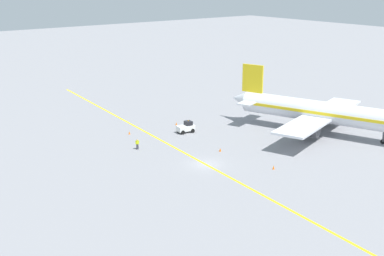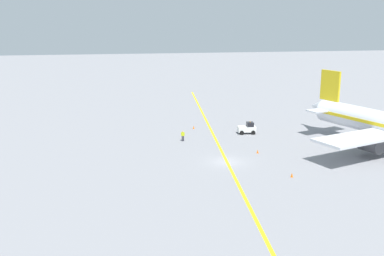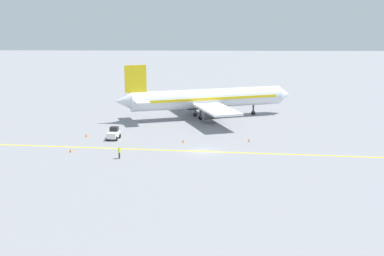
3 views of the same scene
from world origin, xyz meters
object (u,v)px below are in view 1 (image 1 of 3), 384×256
object	(u,v)px
airplane_at_gate	(324,113)
traffic_cone_near_nose	(220,150)
traffic_cone_by_wingtip	(176,124)
baggage_tug_white	(186,127)
traffic_cone_far_edge	(129,133)
ground_crew_worker	(137,144)
traffic_cone_mid_apron	(274,167)

from	to	relation	value
airplane_at_gate	traffic_cone_near_nose	world-z (taller)	airplane_at_gate
traffic_cone_by_wingtip	baggage_tug_white	bearing A→B (deg)	73.58
airplane_at_gate	traffic_cone_far_edge	xyz separation A→B (m)	(26.09, -19.86, -3.43)
ground_crew_worker	traffic_cone_by_wingtip	distance (m)	14.93
traffic_cone_near_nose	ground_crew_worker	bearing A→B (deg)	-42.13
ground_crew_worker	traffic_cone_mid_apron	xyz separation A→B (m)	(-10.33, 19.01, -0.63)
traffic_cone_near_nose	traffic_cone_mid_apron	bearing A→B (deg)	94.58
airplane_at_gate	ground_crew_worker	xyz separation A→B (m)	(29.32, -12.13, -2.80)
traffic_cone_by_wingtip	traffic_cone_far_edge	distance (m)	9.67
baggage_tug_white	airplane_at_gate	bearing A→B (deg)	140.23
ground_crew_worker	traffic_cone_near_nose	size ratio (longest dim) A/B	3.05
baggage_tug_white	traffic_cone_far_edge	distance (m)	9.68
traffic_cone_far_edge	traffic_cone_near_nose	bearing A→B (deg)	111.01
ground_crew_worker	traffic_cone_far_edge	size ratio (longest dim) A/B	3.05
traffic_cone_mid_apron	traffic_cone_by_wingtip	world-z (taller)	same
baggage_tug_white	traffic_cone_near_nose	world-z (taller)	baggage_tug_white
ground_crew_worker	traffic_cone_far_edge	distance (m)	8.40
airplane_at_gate	ground_crew_worker	size ratio (longest dim) A/B	20.58
ground_crew_worker	traffic_cone_mid_apron	distance (m)	21.64
baggage_tug_white	traffic_cone_mid_apron	size ratio (longest dim) A/B	5.72
ground_crew_worker	traffic_cone_near_nose	distance (m)	12.82
traffic_cone_far_edge	traffic_cone_mid_apron	bearing A→B (deg)	104.87
traffic_cone_mid_apron	traffic_cone_near_nose	bearing A→B (deg)	-85.42
traffic_cone_near_nose	traffic_cone_far_edge	xyz separation A→B (m)	(6.26, -16.31, 0.00)
baggage_tug_white	traffic_cone_by_wingtip	xyz separation A→B (m)	(-1.41, -4.79, -0.63)
ground_crew_worker	traffic_cone_by_wingtip	world-z (taller)	ground_crew_worker
ground_crew_worker	traffic_cone_far_edge	bearing A→B (deg)	-112.68
traffic_cone_near_nose	traffic_cone_mid_apron	xyz separation A→B (m)	(-0.83, 10.42, 0.00)
baggage_tug_white	traffic_cone_mid_apron	world-z (taller)	baggage_tug_white
traffic_cone_near_nose	traffic_cone_mid_apron	world-z (taller)	same
baggage_tug_white	traffic_cone_by_wingtip	world-z (taller)	baggage_tug_white
baggage_tug_white	traffic_cone_far_edge	world-z (taller)	baggage_tug_white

